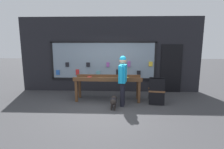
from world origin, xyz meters
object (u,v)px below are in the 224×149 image
object	(u,v)px
person_browsing	(123,77)
small_dog	(113,101)
display_table_main	(108,81)
sandwich_board_sign	(156,90)

from	to	relation	value
person_browsing	small_dog	size ratio (longest dim) A/B	3.18
display_table_main	small_dog	size ratio (longest dim) A/B	4.60
display_table_main	sandwich_board_sign	world-z (taller)	display_table_main
person_browsing	small_dog	world-z (taller)	person_browsing
sandwich_board_sign	person_browsing	bearing A→B (deg)	-153.45
display_table_main	sandwich_board_sign	bearing A→B (deg)	-6.19
person_browsing	sandwich_board_sign	world-z (taller)	person_browsing
display_table_main	small_dog	bearing A→B (deg)	-75.18
person_browsing	small_dog	xyz separation A→B (m)	(-0.30, -0.30, -0.75)
display_table_main	small_dog	distance (m)	1.05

